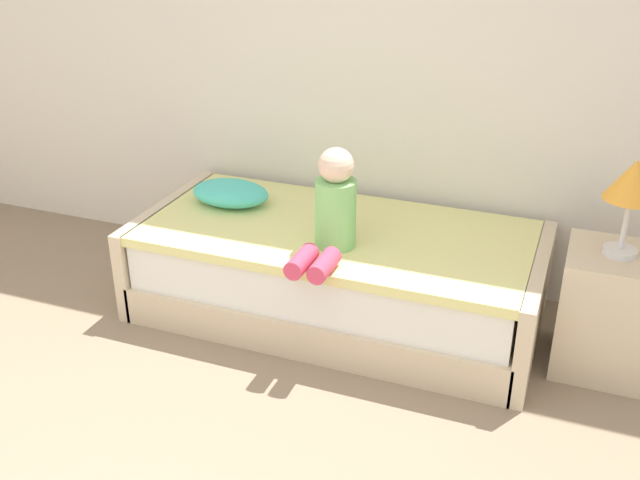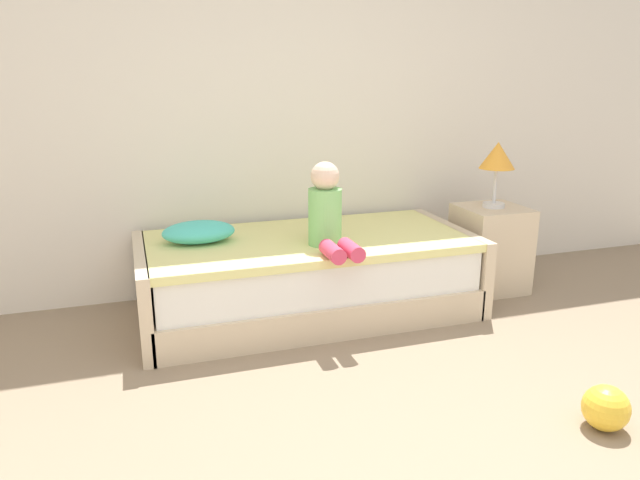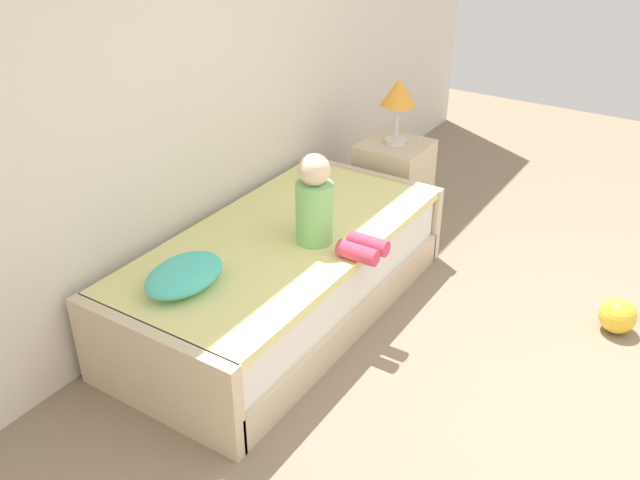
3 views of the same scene
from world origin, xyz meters
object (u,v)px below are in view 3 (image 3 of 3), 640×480
bed (283,275)px  child_figure (322,209)px  toy_ball (618,316)px  table_lamp (398,95)px  pillow (184,275)px  nightstand (393,183)px

bed → child_figure: (0.05, -0.23, 0.46)m
child_figure → toy_ball: (0.79, -1.44, -0.60)m
bed → child_figure: child_figure is taller
table_lamp → toy_ball: table_lamp is taller
table_lamp → pillow: size_ratio=1.02×
nightstand → table_lamp: 0.64m
nightstand → toy_ball: bearing=-106.9°
child_figure → toy_ball: size_ratio=2.53×
bed → pillow: (-0.66, 0.10, 0.32)m
table_lamp → child_figure: table_lamp is taller
toy_ball → pillow: bearing=130.5°
nightstand → table_lamp: bearing=0.0°
bed → pillow: bearing=171.4°
child_figure → toy_ball: child_figure is taller
nightstand → bed: bearing=-180.0°
bed → toy_ball: 1.87m
pillow → toy_ball: 2.37m
nightstand → child_figure: (-1.30, -0.23, 0.40)m
pillow → nightstand: bearing=-2.8°
bed → table_lamp: size_ratio=4.69×
table_lamp → toy_ball: size_ratio=2.23×
bed → toy_ball: bearing=-63.1°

